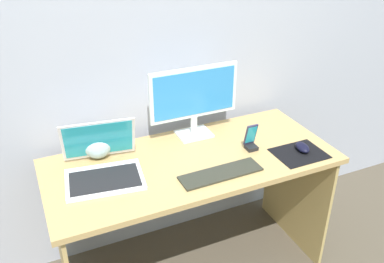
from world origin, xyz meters
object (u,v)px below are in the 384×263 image
object	(u,v)px
fishbowl	(97,144)
mouse	(302,147)
laptop	(103,166)
phone_in_dock	(251,140)
monitor	(194,98)
keyboard_external	(221,173)

from	to	relation	value
fishbowl	mouse	size ratio (longest dim) A/B	1.46
laptop	fishbowl	distance (m)	0.17
mouse	phone_in_dock	world-z (taller)	phone_in_dock
monitor	phone_in_dock	xyz separation A→B (m)	(0.20, -0.25, -0.17)
laptop	keyboard_external	distance (m)	0.54
laptop	mouse	world-z (taller)	laptop
monitor	mouse	size ratio (longest dim) A/B	4.82
laptop	mouse	size ratio (longest dim) A/B	3.84
fishbowl	laptop	bearing A→B (deg)	-95.25
phone_in_dock	monitor	bearing A→B (deg)	129.19
keyboard_external	phone_in_dock	xyz separation A→B (m)	(0.24, 0.14, 0.04)
monitor	phone_in_dock	bearing A→B (deg)	-50.81
fishbowl	mouse	world-z (taller)	fishbowl
mouse	phone_in_dock	bearing A→B (deg)	161.25
fishbowl	phone_in_dock	bearing A→B (deg)	-18.80
monitor	mouse	world-z (taller)	monitor
monitor	mouse	distance (m)	0.60
monitor	laptop	world-z (taller)	monitor
monitor	laptop	size ratio (longest dim) A/B	1.25
fishbowl	mouse	bearing A→B (deg)	-21.46
keyboard_external	mouse	size ratio (longest dim) A/B	3.93
monitor	fishbowl	size ratio (longest dim) A/B	3.30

